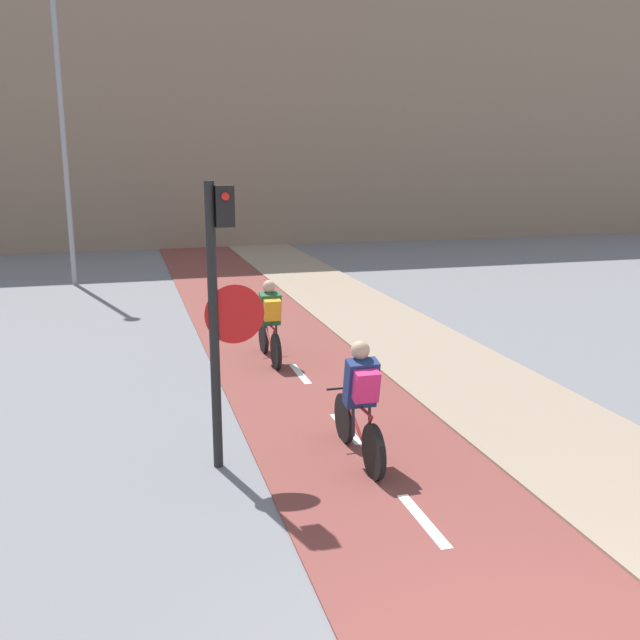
% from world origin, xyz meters
% --- Properties ---
extents(building_row_background, '(60.00, 5.20, 11.24)m').
position_xyz_m(building_row_background, '(0.00, 27.58, 5.63)').
color(building_row_background, '#89705B').
rests_on(building_row_background, ground_plane).
extents(traffic_light_pole, '(0.67, 0.25, 3.25)m').
position_xyz_m(traffic_light_pole, '(-1.68, 4.84, 2.01)').
color(traffic_light_pole, black).
rests_on(traffic_light_pole, ground_plane).
extents(street_lamp_far, '(0.36, 0.36, 8.04)m').
position_xyz_m(street_lamp_far, '(-4.03, 17.92, 4.81)').
color(street_lamp_far, gray).
rests_on(street_lamp_far, ground_plane).
extents(cyclist_near, '(0.46, 1.71, 1.46)m').
position_xyz_m(cyclist_near, '(-0.14, 4.54, 0.70)').
color(cyclist_near, black).
rests_on(cyclist_near, ground_plane).
extents(cyclist_far, '(0.46, 1.69, 1.44)m').
position_xyz_m(cyclist_far, '(-0.31, 8.89, 0.70)').
color(cyclist_far, black).
rests_on(cyclist_far, ground_plane).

